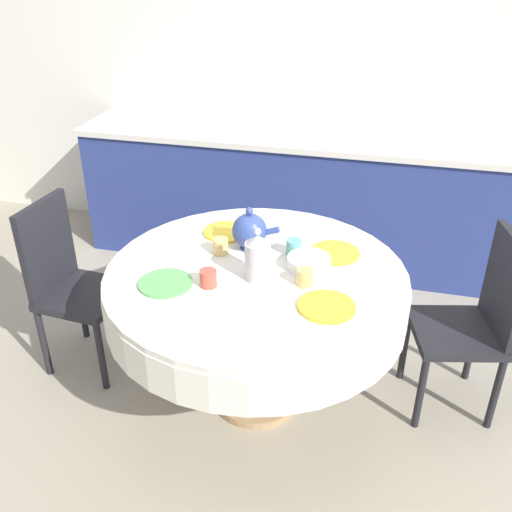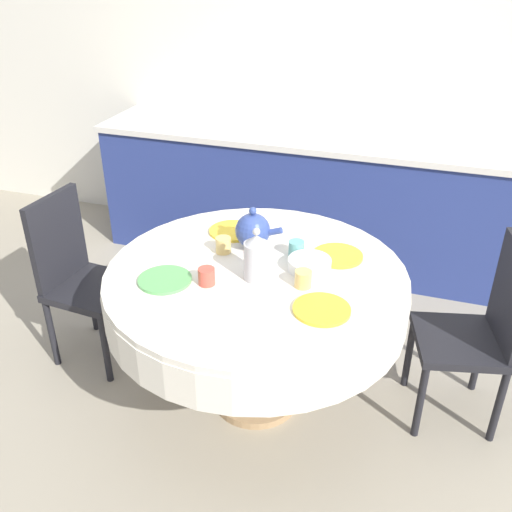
% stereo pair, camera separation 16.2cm
% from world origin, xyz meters
% --- Properties ---
extents(ground_plane, '(12.00, 12.00, 0.00)m').
position_xyz_m(ground_plane, '(0.00, 0.00, 0.00)').
color(ground_plane, '#9E937F').
extents(wall_back, '(7.00, 0.05, 2.60)m').
position_xyz_m(wall_back, '(0.00, 1.91, 1.30)').
color(wall_back, silver).
rests_on(wall_back, ground_plane).
extents(kitchen_counter, '(3.24, 0.64, 0.93)m').
position_xyz_m(kitchen_counter, '(0.00, 1.57, 0.47)').
color(kitchen_counter, navy).
rests_on(kitchen_counter, ground_plane).
extents(dining_table, '(1.39, 1.39, 0.77)m').
position_xyz_m(dining_table, '(0.00, 0.00, 0.65)').
color(dining_table, tan).
rests_on(dining_table, ground_plane).
extents(chair_left, '(0.48, 0.48, 0.95)m').
position_xyz_m(chair_left, '(1.01, 0.24, 0.52)').
color(chair_left, black).
rests_on(chair_left, ground_plane).
extents(chair_right, '(0.43, 0.43, 0.95)m').
position_xyz_m(chair_right, '(-1.04, 0.08, 0.52)').
color(chair_right, black).
rests_on(chair_right, ground_plane).
extents(plate_near_left, '(0.24, 0.24, 0.01)m').
position_xyz_m(plate_near_left, '(-0.36, -0.21, 0.78)').
color(plate_near_left, '#5BA85B').
rests_on(plate_near_left, dining_table).
extents(cup_near_left, '(0.07, 0.07, 0.08)m').
position_xyz_m(cup_near_left, '(-0.17, -0.17, 0.81)').
color(cup_near_left, '#CC4C3D').
rests_on(cup_near_left, dining_table).
extents(plate_near_right, '(0.24, 0.24, 0.01)m').
position_xyz_m(plate_near_right, '(0.35, -0.21, 0.78)').
color(plate_near_right, yellow).
rests_on(plate_near_right, dining_table).
extents(cup_near_right, '(0.07, 0.07, 0.08)m').
position_xyz_m(cup_near_right, '(0.23, -0.06, 0.81)').
color(cup_near_right, '#DBB766').
rests_on(cup_near_right, dining_table).
extents(plate_far_left, '(0.24, 0.24, 0.01)m').
position_xyz_m(plate_far_left, '(-0.24, 0.33, 0.78)').
color(plate_far_left, yellow).
rests_on(plate_far_left, dining_table).
extents(cup_far_left, '(0.07, 0.07, 0.08)m').
position_xyz_m(cup_far_left, '(-0.21, 0.12, 0.81)').
color(cup_far_left, '#DBB766').
rests_on(cup_far_left, dining_table).
extents(plate_far_right, '(0.24, 0.24, 0.01)m').
position_xyz_m(plate_far_right, '(0.33, 0.25, 0.78)').
color(plate_far_right, yellow).
rests_on(plate_far_right, dining_table).
extents(cup_far_right, '(0.07, 0.07, 0.08)m').
position_xyz_m(cup_far_right, '(0.14, 0.20, 0.81)').
color(cup_far_right, '#5BA39E').
rests_on(cup_far_right, dining_table).
extents(coffee_carafe, '(0.11, 0.11, 0.25)m').
position_xyz_m(coffee_carafe, '(0.02, -0.06, 0.88)').
color(coffee_carafe, '#B2B2B7').
rests_on(coffee_carafe, dining_table).
extents(teapot, '(0.23, 0.17, 0.22)m').
position_xyz_m(teapot, '(-0.08, 0.20, 0.87)').
color(teapot, '#33478E').
rests_on(teapot, dining_table).
extents(fruit_bowl, '(0.20, 0.20, 0.05)m').
position_xyz_m(fruit_bowl, '(0.22, 0.09, 0.80)').
color(fruit_bowl, silver).
rests_on(fruit_bowl, dining_table).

